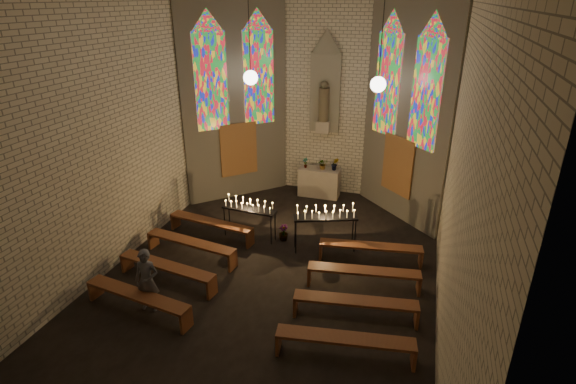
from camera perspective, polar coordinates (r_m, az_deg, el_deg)
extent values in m
plane|color=black|center=(11.30, -2.71, -11.26)|extent=(12.00, 12.00, 0.00)
cube|color=beige|center=(15.32, 4.80, 12.44)|extent=(8.00, 0.02, 7.00)
cube|color=beige|center=(5.15, -27.54, -14.65)|extent=(8.00, 0.02, 7.00)
cube|color=beige|center=(11.69, -22.01, 7.26)|extent=(0.02, 12.00, 7.00)
cube|color=beige|center=(9.20, 21.02, 3.27)|extent=(0.02, 12.00, 7.00)
cube|color=beige|center=(15.00, -6.83, 12.12)|extent=(2.72, 2.72, 7.00)
cube|color=beige|center=(13.76, 15.03, 10.45)|extent=(2.72, 2.72, 7.00)
cube|color=#4C3F8C|center=(14.49, -9.75, 13.56)|extent=(0.78, 0.78, 3.00)
cube|color=#4C3F8C|center=(15.07, -3.74, 14.22)|extent=(0.78, 0.78, 3.00)
cube|color=#4C3F8C|center=(14.16, 12.53, 13.11)|extent=(0.78, 0.78, 3.00)
cube|color=#4C3F8C|center=(12.98, 17.14, 11.71)|extent=(0.78, 0.78, 3.00)
cube|color=brown|center=(15.31, -6.27, 5.40)|extent=(0.95, 0.95, 1.80)
cube|color=brown|center=(14.15, 13.75, 3.30)|extent=(0.95, 0.95, 1.80)
cube|color=gray|center=(15.25, 4.73, 12.39)|extent=(1.00, 0.12, 2.60)
cone|color=gray|center=(15.01, 4.96, 18.58)|extent=(1.00, 1.00, 0.80)
cube|color=#B2A491|center=(15.37, 4.48, 8.27)|extent=(0.45, 0.30, 0.40)
cylinder|color=brown|center=(15.18, 4.57, 11.00)|extent=(0.36, 0.36, 1.10)
sphere|color=brown|center=(15.06, 4.65, 13.41)|extent=(0.26, 0.26, 0.26)
sphere|color=white|center=(13.96, -4.77, 14.27)|extent=(0.44, 0.44, 0.44)
cylinder|color=black|center=(13.80, -4.98, 20.01)|extent=(0.02, 0.02, 2.80)
sphere|color=white|center=(13.05, 11.37, 13.24)|extent=(0.44, 0.44, 0.44)
cylinder|color=black|center=(12.88, 11.90, 19.36)|extent=(0.02, 0.02, 2.80)
cube|color=#B2A491|center=(15.68, 3.99, 1.26)|extent=(1.40, 0.60, 1.00)
imported|color=#4C723F|center=(15.50, 2.22, 3.73)|extent=(0.22, 0.19, 0.36)
imported|color=#4C723F|center=(15.41, 4.46, 3.59)|extent=(0.43, 0.40, 0.38)
imported|color=#4C723F|center=(15.34, 5.98, 3.57)|extent=(0.28, 0.24, 0.44)
imported|color=#4C723F|center=(12.90, -0.58, -5.17)|extent=(0.31, 0.31, 0.48)
cube|color=black|center=(12.79, -4.97, -2.21)|extent=(1.59, 0.48, 0.05)
cylinder|color=black|center=(13.19, -8.05, -3.75)|extent=(0.03, 0.03, 0.88)
cylinder|color=black|center=(12.60, -2.17, -4.90)|extent=(0.03, 0.03, 0.88)
cylinder|color=black|center=(13.42, -7.45, -3.21)|extent=(0.03, 0.03, 0.88)
cylinder|color=black|center=(12.84, -1.65, -4.32)|extent=(0.03, 0.03, 0.88)
cube|color=black|center=(12.13, 4.76, -3.25)|extent=(1.75, 0.98, 0.05)
cylinder|color=black|center=(12.15, 1.00, -5.83)|extent=(0.03, 0.03, 0.97)
cylinder|color=black|center=(12.36, 8.50, -5.55)|extent=(0.03, 0.03, 0.97)
cylinder|color=black|center=(12.43, 0.89, -5.10)|extent=(0.03, 0.03, 0.97)
cylinder|color=black|center=(12.63, 8.22, -4.85)|extent=(0.03, 0.03, 0.97)
cube|color=brown|center=(13.16, -9.78, -3.75)|extent=(2.69, 0.76, 0.06)
cube|color=brown|center=(14.00, -14.09, -3.50)|extent=(0.12, 0.38, 0.48)
cube|color=brown|center=(12.64, -4.84, -5.93)|extent=(0.12, 0.38, 0.48)
cube|color=brown|center=(11.97, 10.46, -6.75)|extent=(2.69, 0.76, 0.06)
cube|color=brown|center=(12.10, 4.19, -7.34)|extent=(0.12, 0.38, 0.48)
cube|color=brown|center=(12.23, 16.51, -8.02)|extent=(0.12, 0.38, 0.48)
cube|color=brown|center=(12.24, -12.27, -6.19)|extent=(2.69, 0.76, 0.06)
cube|color=brown|center=(13.12, -16.73, -5.75)|extent=(0.12, 0.38, 0.48)
cube|color=brown|center=(11.69, -7.04, -8.68)|extent=(0.12, 0.38, 0.48)
cube|color=brown|center=(10.96, 9.62, -9.82)|extent=(2.69, 0.76, 0.06)
cube|color=brown|center=(11.12, 2.73, -10.40)|extent=(0.12, 0.38, 0.48)
cube|color=brown|center=(11.21, 16.29, -11.15)|extent=(0.12, 0.38, 0.48)
cube|color=brown|center=(11.37, -15.18, -9.01)|extent=(2.69, 0.76, 0.06)
cube|color=brown|center=(12.30, -19.75, -8.30)|extent=(0.12, 0.38, 0.48)
cube|color=brown|center=(10.81, -9.65, -11.89)|extent=(0.12, 0.38, 0.48)
cube|color=brown|center=(9.98, 8.58, -13.49)|extent=(2.69, 0.76, 0.06)
cube|color=brown|center=(10.18, 0.96, -14.03)|extent=(0.12, 0.38, 0.48)
cube|color=brown|center=(10.24, 16.02, -14.87)|extent=(0.12, 0.38, 0.48)
cube|color=brown|center=(10.57, -18.61, -12.24)|extent=(2.69, 0.76, 0.06)
cube|color=brown|center=(11.54, -23.24, -11.17)|extent=(0.12, 0.38, 0.48)
cube|color=brown|center=(9.98, -12.79, -15.61)|extent=(0.12, 0.38, 0.48)
cube|color=brown|center=(9.06, 7.29, -17.94)|extent=(2.69, 0.76, 0.06)
cube|color=brown|center=(9.30, -1.23, -18.35)|extent=(0.12, 0.38, 0.48)
cube|color=brown|center=(9.31, 15.68, -19.36)|extent=(0.12, 0.38, 0.48)
imported|color=#4E4F59|center=(10.47, -17.44, -10.67)|extent=(0.59, 0.43, 1.49)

